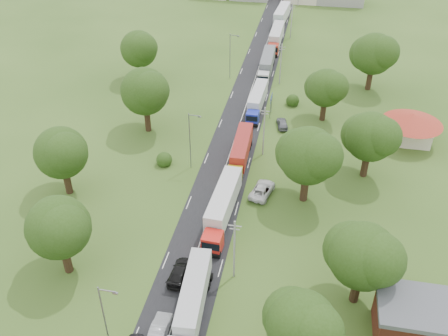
# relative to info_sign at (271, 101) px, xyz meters

# --- Properties ---
(ground) EXTENTS (260.00, 260.00, 0.00)m
(ground) POSITION_rel_info_sign_xyz_m (-5.20, -35.00, -3.00)
(ground) COLOR #2F4A18
(ground) RESTS_ON ground
(road) EXTENTS (8.00, 200.00, 0.04)m
(road) POSITION_rel_info_sign_xyz_m (-5.20, -15.00, -3.00)
(road) COLOR black
(road) RESTS_ON ground
(info_sign) EXTENTS (0.12, 3.10, 4.10)m
(info_sign) POSITION_rel_info_sign_xyz_m (0.00, 0.00, 0.00)
(info_sign) COLOR slate
(info_sign) RESTS_ON ground
(pole_1) EXTENTS (1.60, 0.24, 9.00)m
(pole_1) POSITION_rel_info_sign_xyz_m (0.30, -42.00, 1.68)
(pole_1) COLOR gray
(pole_1) RESTS_ON ground
(pole_2) EXTENTS (1.60, 0.24, 9.00)m
(pole_2) POSITION_rel_info_sign_xyz_m (0.30, -14.00, 1.68)
(pole_2) COLOR gray
(pole_2) RESTS_ON ground
(pole_3) EXTENTS (1.60, 0.24, 9.00)m
(pole_3) POSITION_rel_info_sign_xyz_m (0.30, 14.00, 1.68)
(pole_3) COLOR gray
(pole_3) RESTS_ON ground
(pole_4) EXTENTS (1.60, 0.24, 9.00)m
(pole_4) POSITION_rel_info_sign_xyz_m (0.30, 42.00, 1.68)
(pole_4) COLOR gray
(pole_4) RESTS_ON ground
(lamp_0) EXTENTS (2.03, 0.22, 10.00)m
(lamp_0) POSITION_rel_info_sign_xyz_m (-10.55, -55.00, 2.55)
(lamp_0) COLOR slate
(lamp_0) RESTS_ON ground
(lamp_1) EXTENTS (2.03, 0.22, 10.00)m
(lamp_1) POSITION_rel_info_sign_xyz_m (-10.55, -20.00, 2.55)
(lamp_1) COLOR slate
(lamp_1) RESTS_ON ground
(lamp_2) EXTENTS (2.03, 0.22, 10.00)m
(lamp_2) POSITION_rel_info_sign_xyz_m (-10.55, 15.00, 2.55)
(lamp_2) COLOR slate
(lamp_2) RESTS_ON ground
(tree_2) EXTENTS (8.00, 8.00, 10.10)m
(tree_2) POSITION_rel_info_sign_xyz_m (8.79, -52.86, 3.59)
(tree_2) COLOR #382616
(tree_2) RESTS_ON ground
(tree_3) EXTENTS (8.80, 8.80, 11.07)m
(tree_3) POSITION_rel_info_sign_xyz_m (14.79, -42.84, 4.22)
(tree_3) COLOR #382616
(tree_3) RESTS_ON ground
(tree_4) EXTENTS (9.60, 9.60, 12.05)m
(tree_4) POSITION_rel_info_sign_xyz_m (7.79, -24.83, 4.85)
(tree_4) COLOR #382616
(tree_4) RESTS_ON ground
(tree_5) EXTENTS (8.80, 8.80, 11.07)m
(tree_5) POSITION_rel_info_sign_xyz_m (16.79, -16.84, 4.22)
(tree_5) COLOR #382616
(tree_5) RESTS_ON ground
(tree_6) EXTENTS (8.00, 8.00, 10.10)m
(tree_6) POSITION_rel_info_sign_xyz_m (9.79, 0.14, 3.59)
(tree_6) COLOR #382616
(tree_6) RESTS_ON ground
(tree_7) EXTENTS (9.60, 9.60, 12.05)m
(tree_7) POSITION_rel_info_sign_xyz_m (18.79, 15.17, 4.85)
(tree_7) COLOR #382616
(tree_7) RESTS_ON ground
(tree_10) EXTENTS (8.80, 8.80, 11.07)m
(tree_10) POSITION_rel_info_sign_xyz_m (-20.21, -44.84, 4.22)
(tree_10) COLOR #382616
(tree_10) RESTS_ON ground
(tree_11) EXTENTS (8.80, 8.80, 11.07)m
(tree_11) POSITION_rel_info_sign_xyz_m (-27.21, -29.84, 4.22)
(tree_11) COLOR #382616
(tree_11) RESTS_ON ground
(tree_12) EXTENTS (9.60, 9.60, 12.05)m
(tree_12) POSITION_rel_info_sign_xyz_m (-21.21, -9.83, 4.85)
(tree_12) COLOR #382616
(tree_12) RESTS_ON ground
(tree_13) EXTENTS (8.80, 8.80, 11.07)m
(tree_13) POSITION_rel_info_sign_xyz_m (-29.21, 10.16, 4.22)
(tree_13) COLOR #382616
(tree_13) RESTS_ON ground
(house_brick) EXTENTS (8.60, 6.60, 5.20)m
(house_brick) POSITION_rel_info_sign_xyz_m (20.80, -47.00, -0.35)
(house_brick) COLOR maroon
(house_brick) RESTS_ON ground
(house_cream) EXTENTS (10.08, 10.08, 5.80)m
(house_cream) POSITION_rel_info_sign_xyz_m (24.80, -5.00, 0.64)
(house_cream) COLOR beige
(house_cream) RESTS_ON ground
(truck_0) EXTENTS (3.24, 14.46, 3.99)m
(truck_0) POSITION_rel_info_sign_xyz_m (-3.34, -48.77, -0.88)
(truck_0) COLOR white
(truck_0) RESTS_ON ground
(truck_1) EXTENTS (3.21, 15.30, 4.23)m
(truck_1) POSITION_rel_info_sign_xyz_m (-3.20, -31.70, -0.76)
(truck_1) COLOR red
(truck_1) RESTS_ON ground
(truck_2) EXTENTS (2.66, 13.95, 3.86)m
(truck_2) POSITION_rel_info_sign_xyz_m (-3.03, -17.03, -0.95)
(truck_2) COLOR yellow
(truck_2) RESTS_ON ground
(truck_3) EXTENTS (2.66, 13.54, 3.75)m
(truck_3) POSITION_rel_info_sign_xyz_m (-2.89, 1.59, -1.01)
(truck_3) COLOR #1B28A4
(truck_3) RESTS_ON ground
(truck_4) EXTENTS (2.69, 14.44, 4.00)m
(truck_4) POSITION_rel_info_sign_xyz_m (-3.12, 19.19, -0.88)
(truck_4) COLOR #BDBDBD
(truck_4) RESTS_ON ground
(truck_5) EXTENTS (2.71, 15.16, 4.20)m
(truck_5) POSITION_rel_info_sign_xyz_m (-2.84, 35.83, -0.77)
(truck_5) COLOR maroon
(truck_5) RESTS_ON ground
(truck_6) EXTENTS (3.54, 15.71, 4.34)m
(truck_6) POSITION_rel_info_sign_xyz_m (-3.09, 52.00, -0.70)
(truck_6) COLOR #266742
(truck_6) RESTS_ON ground
(car_lane_mid) EXTENTS (1.84, 5.07, 1.66)m
(car_lane_mid) POSITION_rel_info_sign_xyz_m (-6.20, -52.07, -2.17)
(car_lane_mid) COLOR #93949A
(car_lane_mid) RESTS_ON ground
(car_lane_rear) EXTENTS (2.55, 5.61, 1.59)m
(car_lane_rear) POSITION_rel_info_sign_xyz_m (-6.20, -43.34, -2.21)
(car_lane_rear) COLOR black
(car_lane_rear) RESTS_ON ground
(car_verge_near) EXTENTS (3.94, 6.30, 1.63)m
(car_verge_near) POSITION_rel_info_sign_xyz_m (1.60, -24.88, -2.19)
(car_verge_near) COLOR silver
(car_verge_near) RESTS_ON ground
(car_verge_far) EXTENTS (2.71, 4.72, 1.51)m
(car_verge_far) POSITION_rel_info_sign_xyz_m (2.64, -4.17, -2.25)
(car_verge_far) COLOR #5C5F64
(car_verge_far) RESTS_ON ground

